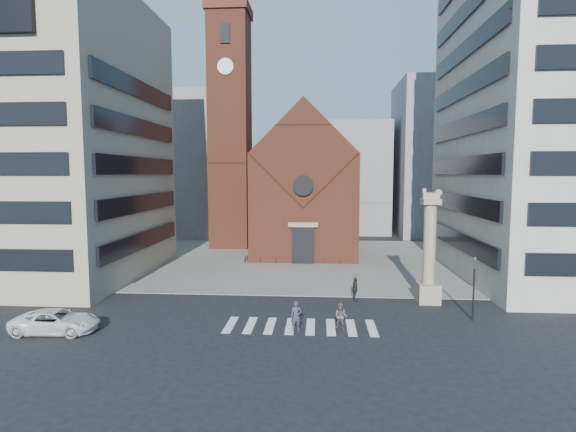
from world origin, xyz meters
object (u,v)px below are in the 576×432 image
at_px(lion_column, 429,258).
at_px(pedestrian_2, 355,289).
at_px(pedestrian_1, 341,316).
at_px(scooter_0, 247,258).
at_px(pedestrian_0, 296,316).
at_px(traffic_light, 474,287).
at_px(white_car, 56,321).

height_order(lion_column, pedestrian_2, lion_column).
relative_size(pedestrian_1, pedestrian_2, 0.91).
distance_m(lion_column, scooter_0, 22.07).
xyz_separation_m(lion_column, pedestrian_2, (-5.50, 0.00, -2.53)).
distance_m(pedestrian_0, pedestrian_2, 8.01).
height_order(lion_column, scooter_0, lion_column).
xyz_separation_m(pedestrian_1, pedestrian_2, (1.39, 6.41, 0.08)).
bearing_deg(pedestrian_0, traffic_light, 4.79).
bearing_deg(traffic_light, white_car, -171.05).
distance_m(traffic_light, pedestrian_2, 8.60).
bearing_deg(traffic_light, pedestrian_0, -166.37).
relative_size(traffic_light, pedestrian_1, 2.54).
distance_m(lion_column, white_car, 25.92).
bearing_deg(pedestrian_1, lion_column, 61.77).
bearing_deg(pedestrian_0, pedestrian_2, 49.66).
height_order(traffic_light, scooter_0, traffic_light).
bearing_deg(scooter_0, lion_column, -32.52).
relative_size(pedestrian_0, pedestrian_2, 1.01).
distance_m(pedestrian_0, pedestrian_1, 2.83).
xyz_separation_m(traffic_light, scooter_0, (-18.28, 18.58, -1.82)).
bearing_deg(pedestrian_1, pedestrian_2, 96.60).
height_order(lion_column, pedestrian_1, lion_column).
relative_size(lion_column, pedestrian_1, 5.12).
height_order(white_car, pedestrian_2, pedestrian_2).
relative_size(pedestrian_0, pedestrian_1, 1.12).
bearing_deg(pedestrian_0, lion_column, 26.35).
distance_m(traffic_light, pedestrian_1, 9.32).
height_order(white_car, pedestrian_1, pedestrian_1).
bearing_deg(scooter_0, white_car, -100.43).
relative_size(pedestrian_2, scooter_0, 1.18).
xyz_separation_m(traffic_light, pedestrian_1, (-8.89, -2.41, -1.44)).
distance_m(white_car, pedestrian_0, 14.82).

